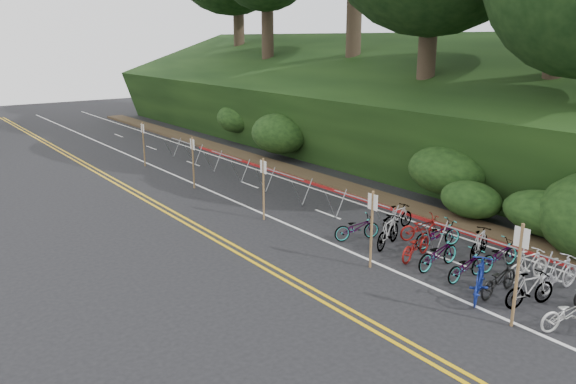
# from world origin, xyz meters

# --- Properties ---
(ground) EXTENTS (120.00, 120.00, 0.00)m
(ground) POSITION_xyz_m (0.00, 0.00, 0.00)
(ground) COLOR black
(ground) RESTS_ON ground
(road_markings) EXTENTS (7.47, 80.00, 0.01)m
(road_markings) POSITION_xyz_m (0.63, 10.10, 0.00)
(road_markings) COLOR gold
(road_markings) RESTS_ON ground
(red_curb) EXTENTS (0.25, 28.00, 0.10)m
(red_curb) POSITION_xyz_m (5.70, 12.00, 0.05)
(red_curb) COLOR maroon
(red_curb) RESTS_ON ground
(embankment) EXTENTS (14.30, 48.14, 9.11)m
(embankment) POSITION_xyz_m (12.96, 19.04, 2.57)
(embankment) COLOR black
(embankment) RESTS_ON ground
(bike_racks_rest) EXTENTS (1.14, 23.00, 1.17)m
(bike_racks_rest) POSITION_xyz_m (3.00, 13.00, 0.85)
(bike_racks_rest) COLOR gray
(bike_racks_rest) RESTS_ON ground
(signpost_near) EXTENTS (0.08, 0.40, 2.71)m
(signpost_near) POSITION_xyz_m (0.82, 0.18, 1.54)
(signpost_near) COLOR brown
(signpost_near) RESTS_ON ground
(signposts_rest) EXTENTS (0.08, 18.40, 2.50)m
(signposts_rest) POSITION_xyz_m (0.60, 14.00, 1.43)
(signposts_rest) COLOR brown
(signposts_rest) RESTS_ON ground
(bike_front) EXTENTS (1.38, 1.94, 1.15)m
(bike_front) POSITION_xyz_m (1.45, 1.62, 0.57)
(bike_front) COLOR navy
(bike_front) RESTS_ON ground
(bike_valet) EXTENTS (3.42, 12.15, 1.10)m
(bike_valet) POSITION_xyz_m (3.03, 2.12, 0.48)
(bike_valet) COLOR maroon
(bike_valet) RESTS_ON ground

